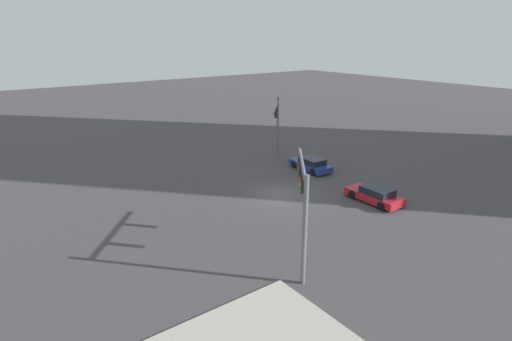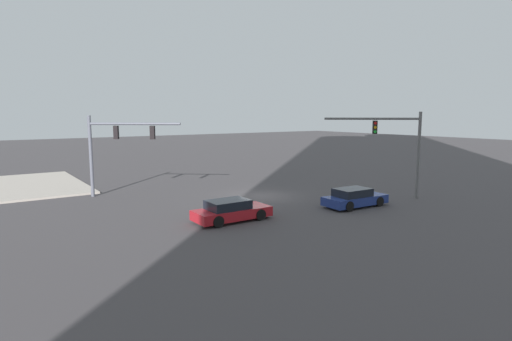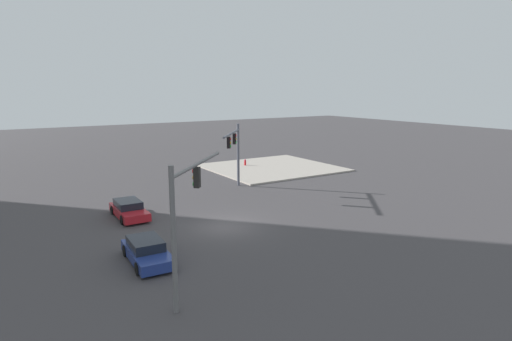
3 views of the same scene
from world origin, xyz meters
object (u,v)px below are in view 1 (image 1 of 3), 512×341
(traffic_signal_opposite_side, at_px, (303,197))
(traffic_signal_near_corner, at_px, (277,119))
(sedan_car_waiting_far, at_px, (311,164))
(sedan_car_approaching, at_px, (375,195))

(traffic_signal_opposite_side, bearing_deg, traffic_signal_near_corner, 4.15)
(traffic_signal_opposite_side, height_order, sedan_car_waiting_far, traffic_signal_opposite_side)
(sedan_car_waiting_far, bearing_deg, traffic_signal_near_corner, 7.55)
(sedan_car_waiting_far, bearing_deg, traffic_signal_opposite_side, 137.16)
(sedan_car_approaching, bearing_deg, sedan_car_waiting_far, -9.28)
(traffic_signal_near_corner, distance_m, traffic_signal_opposite_side, 20.06)
(traffic_signal_near_corner, bearing_deg, sedan_car_approaching, 38.26)
(traffic_signal_near_corner, relative_size, sedan_car_waiting_far, 1.39)
(traffic_signal_opposite_side, relative_size, sedan_car_waiting_far, 1.33)
(sedan_car_approaching, distance_m, sedan_car_waiting_far, 8.58)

